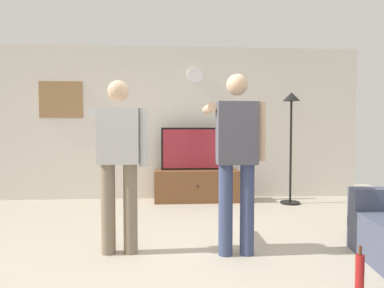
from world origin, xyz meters
TOP-DOWN VIEW (x-y plane):
  - ground_plane at (0.00, 0.00)m, footprint 8.40×8.40m
  - back_wall at (0.00, 2.95)m, footprint 6.40×0.10m
  - tv_stand at (0.23, 2.60)m, footprint 1.42×0.47m
  - television at (0.23, 2.65)m, footprint 1.20×0.07m
  - wall_clock at (0.23, 2.89)m, footprint 0.27×0.03m
  - framed_picture at (-2.11, 2.90)m, footprint 0.74×0.04m
  - floor_lamp at (1.78, 2.32)m, footprint 0.32×0.32m
  - person_standing_nearer_lamp at (-0.72, 0.19)m, footprint 0.58×0.78m
  - person_standing_nearer_couch at (0.44, 0.08)m, footprint 0.57×0.78m
  - beverage_bottle at (1.23, -0.78)m, footprint 0.07×0.07m

SIDE VIEW (x-z plane):
  - ground_plane at x=0.00m, z-range 0.00..0.00m
  - beverage_bottle at x=1.23m, z-range -0.03..0.33m
  - tv_stand at x=0.23m, z-range 0.00..0.54m
  - television at x=0.23m, z-range 0.54..1.27m
  - person_standing_nearer_lamp at x=-0.72m, z-range 0.12..1.84m
  - person_standing_nearer_couch at x=0.44m, z-range 0.12..1.90m
  - floor_lamp at x=1.78m, z-range 0.40..2.25m
  - back_wall at x=0.00m, z-range 0.00..2.70m
  - framed_picture at x=-2.11m, z-range 1.44..2.07m
  - wall_clock at x=0.23m, z-range 2.06..2.34m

